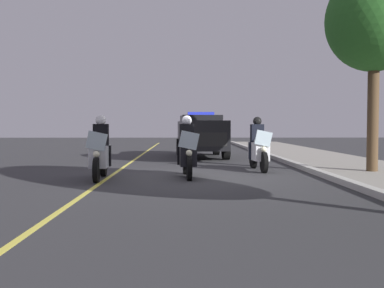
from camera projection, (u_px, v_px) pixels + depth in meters
The scene contains 8 objects.
ground_plane at pixel (192, 177), 12.40m from camera, with size 80.00×80.00×0.00m, color #333335.
curb_strip at pixel (322, 174), 12.46m from camera, with size 48.00×0.24×0.15m, color #B7B5AD.
lane_stripe_center at pixel (110, 177), 12.36m from camera, with size 48.00×0.12×0.01m, color #E0D14C.
police_motorcycle_lead_left at pixel (100, 153), 11.77m from camera, with size 2.14×0.60×1.72m.
police_motorcycle_lead_right at pixel (187, 152), 12.26m from camera, with size 2.14×0.60×1.72m.
police_motorcycle_trailing at pixel (258, 149), 14.06m from camera, with size 2.14×0.60×1.72m.
police_suv at pixel (201, 134), 20.00m from camera, with size 5.01×2.31×2.05m.
tree_mid_block at pixel (375, 21), 12.78m from camera, with size 2.80×2.80×5.88m.
Camera 1 is at (12.35, -0.22, 1.44)m, focal length 41.30 mm.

